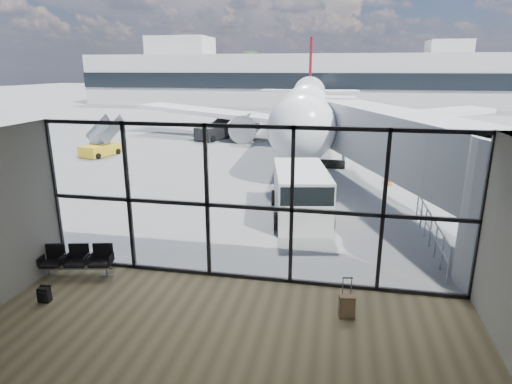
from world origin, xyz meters
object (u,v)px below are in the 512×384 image
(belt_loader, at_px, (214,132))
(mobile_stairs, at_px, (101,148))
(backpack, at_px, (44,295))
(seating_row, at_px, (78,258))
(airliner, at_px, (307,105))
(suitcase, at_px, (347,306))
(service_van, at_px, (301,193))

(belt_loader, xyz_separation_m, mobile_stairs, (-5.77, -8.27, -0.15))
(backpack, distance_m, belt_loader, 26.62)
(backpack, bearing_deg, seating_row, 87.97)
(backpack, xyz_separation_m, airliner, (4.47, 29.25, 2.63))
(suitcase, distance_m, belt_loader, 27.88)
(backpack, distance_m, service_van, 9.93)
(suitcase, distance_m, service_van, 7.36)
(seating_row, relative_size, service_van, 0.42)
(belt_loader, bearing_deg, backpack, -63.84)
(suitcase, distance_m, mobile_stairs, 24.13)
(airliner, distance_m, mobile_stairs, 17.58)
(suitcase, height_order, airliner, airliner)
(airliner, relative_size, mobile_stairs, 10.83)
(backpack, height_order, suitcase, suitcase)
(airliner, xyz_separation_m, belt_loader, (-7.67, -2.82, -2.18))
(suitcase, bearing_deg, service_van, 93.95)
(airliner, height_order, belt_loader, airliner)
(airliner, bearing_deg, belt_loader, -163.24)
(backpack, height_order, service_van, service_van)
(seating_row, distance_m, suitcase, 7.84)
(backpack, distance_m, mobile_stairs, 20.26)
(mobile_stairs, bearing_deg, seating_row, -46.92)
(suitcase, xyz_separation_m, service_van, (-1.80, 7.10, 0.72))
(seating_row, xyz_separation_m, airliner, (4.49, 27.63, 2.34))
(service_van, relative_size, belt_loader, 1.08)
(service_van, distance_m, belt_loader, 20.68)
(backpack, relative_size, suitcase, 0.44)
(seating_row, height_order, mobile_stairs, mobile_stairs)
(belt_loader, bearing_deg, airliner, 39.45)
(service_van, bearing_deg, airliner, 83.25)
(seating_row, distance_m, service_van, 8.69)
(suitcase, relative_size, service_van, 0.21)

